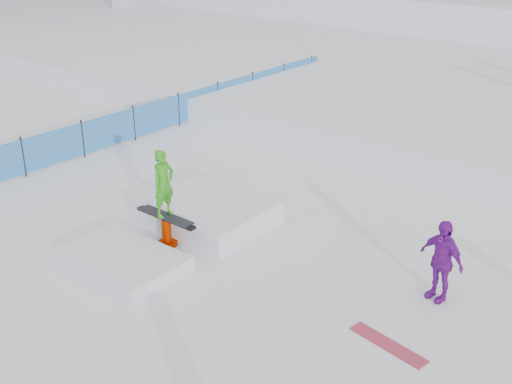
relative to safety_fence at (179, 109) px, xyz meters
The scene contains 6 objects.
ground 9.28m from the safety_fence, 45.44° to the right, with size 120.00×120.00×0.00m, color white.
snow_midrise 11.43m from the safety_fence, 55.34° to the left, with size 50.00×18.00×0.80m, color white.
safety_fence is the anchor object (origin of this frame).
spectator_purple 11.82m from the safety_fence, 21.39° to the right, with size 0.92×0.38×1.56m, color #7B179C.
loose_board_red 12.60m from the safety_fence, 29.08° to the right, with size 1.40×0.28×0.03m, color #A82F41.
jib_rail_feature 7.87m from the safety_fence, 43.44° to the right, with size 2.60×4.40×2.11m.
Camera 1 is at (8.22, -7.49, 6.45)m, focal length 45.00 mm.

